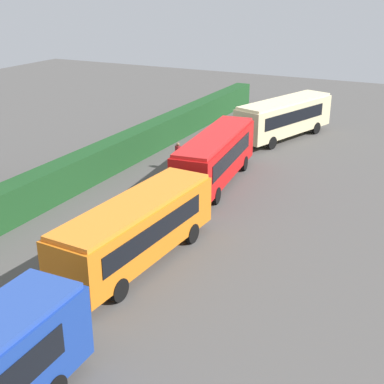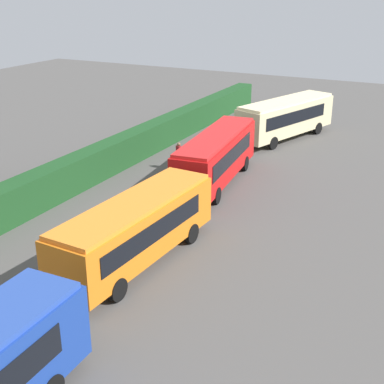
{
  "view_description": "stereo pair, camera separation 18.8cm",
  "coord_description": "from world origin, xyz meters",
  "views": [
    {
      "loc": [
        -22.13,
        -12.34,
        12.09
      ],
      "look_at": [
        1.61,
        -0.45,
        1.53
      ],
      "focal_mm": 49.56,
      "sensor_mm": 36.0,
      "label": 1
    },
    {
      "loc": [
        -22.05,
        -12.51,
        12.09
      ],
      "look_at": [
        1.61,
        -0.45,
        1.53
      ],
      "focal_mm": 49.56,
      "sensor_mm": 36.0,
      "label": 2
    }
  ],
  "objects": [
    {
      "name": "person_right",
      "position": [
        8.47,
        4.06,
        1.02
      ],
      "size": [
        0.43,
        0.48,
        1.91
      ],
      "rotation": [
        0.0,
        0.0,
        5.73
      ],
      "color": "#334C8C",
      "rests_on": "ground_plane"
    },
    {
      "name": "person_center",
      "position": [
        -1.72,
        1.11,
        0.95
      ],
      "size": [
        0.5,
        0.53,
        1.81
      ],
      "rotation": [
        0.0,
        0.0,
        5.6
      ],
      "color": "maroon",
      "rests_on": "ground_plane"
    },
    {
      "name": "bus_cream",
      "position": [
        19.22,
        -0.08,
        1.86
      ],
      "size": [
        10.35,
        5.48,
        3.23
      ],
      "rotation": [
        0.0,
        0.0,
        -0.32
      ],
      "color": "beige",
      "rests_on": "ground_plane"
    },
    {
      "name": "bus_orange",
      "position": [
        -3.94,
        -0.46,
        1.78
      ],
      "size": [
        9.83,
        3.02,
        3.07
      ],
      "rotation": [
        0.0,
        0.0,
        -0.06
      ],
      "color": "orange",
      "rests_on": "ground_plane"
    },
    {
      "name": "ground_plane",
      "position": [
        0.0,
        0.0,
        0.0
      ],
      "size": [
        98.45,
        98.45,
        0.0
      ],
      "primitive_type": "plane",
      "color": "#514F4C"
    },
    {
      "name": "person_far",
      "position": [
        18.68,
        2.8,
        1.02
      ],
      "size": [
        0.54,
        0.5,
        1.93
      ],
      "rotation": [
        0.0,
        0.0,
        0.89
      ],
      "color": "black",
      "rests_on": "ground_plane"
    },
    {
      "name": "hedge_row",
      "position": [
        0.0,
        8.0,
        1.05
      ],
      "size": [
        61.22,
        1.44,
        2.1
      ],
      "primitive_type": "cube",
      "color": "#1B4720",
      "rests_on": "ground_plane"
    },
    {
      "name": "bus_red",
      "position": [
        7.05,
        0.6,
        1.88
      ],
      "size": [
        10.38,
        3.43,
        3.28
      ],
      "rotation": [
        0.0,
        0.0,
        0.11
      ],
      "color": "red",
      "rests_on": "ground_plane"
    }
  ]
}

